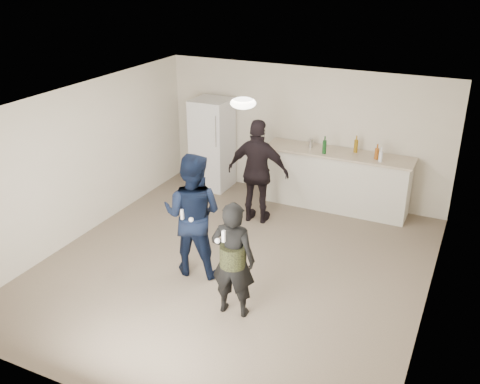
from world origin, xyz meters
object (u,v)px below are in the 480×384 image
at_px(counter, 336,181).
at_px(woman, 233,260).
at_px(spectator, 258,172).
at_px(shaker, 311,143).
at_px(fridge, 212,144).
at_px(man, 193,215).

distance_m(counter, woman, 3.71).
bearing_deg(woman, spectator, -79.46).
bearing_deg(shaker, woman, -86.35).
xyz_separation_m(counter, woman, (-0.30, -3.69, 0.27)).
relative_size(fridge, shaker, 10.59).
bearing_deg(man, woman, 136.38).
bearing_deg(counter, woman, -94.62).
xyz_separation_m(counter, spectator, (-1.08, -1.10, 0.40)).
bearing_deg(fridge, man, -66.89).
bearing_deg(spectator, man, 79.12).
distance_m(fridge, shaker, 2.01).
relative_size(man, woman, 1.16).
distance_m(shaker, woman, 3.77).
xyz_separation_m(counter, shaker, (-0.54, 0.05, 0.65)).
relative_size(shaker, spectator, 0.09).
xyz_separation_m(shaker, man, (-0.73, -3.07, -0.25)).
distance_m(counter, fridge, 2.55).
relative_size(man, spectator, 1.00).
height_order(counter, spectator, spectator).
bearing_deg(woman, man, -41.18).
distance_m(counter, spectator, 1.59).
relative_size(shaker, man, 0.09).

